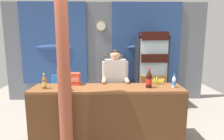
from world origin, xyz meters
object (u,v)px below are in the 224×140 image
bottle_shelf_rack (113,78)px  soda_bottle_grape_soda (67,84)px  soda_bottle_water (174,82)px  banana_bunch (158,81)px  timber_post (64,73)px  drink_fridge (151,66)px  soda_bottle_iced_tea (44,82)px  soda_bottle_lime_soda (61,84)px  soda_bottle_cola (149,79)px  snack_box_crackers (74,79)px  plastic_lawn_chair (60,90)px  shopkeeper (115,79)px  stall_counter (108,111)px

bottle_shelf_rack → soda_bottle_grape_soda: size_ratio=5.39×
soda_bottle_water → banana_bunch: size_ratio=0.87×
timber_post → drink_fridge: timber_post is taller
soda_bottle_water → drink_fridge: bearing=90.3°
timber_post → soda_bottle_iced_tea: timber_post is taller
soda_bottle_grape_soda → bottle_shelf_rack: bearing=70.1°
drink_fridge → soda_bottle_lime_soda: 2.55m
bottle_shelf_rack → soda_bottle_cola: 2.13m
soda_bottle_cola → soda_bottle_water: (0.43, 0.01, -0.04)m
soda_bottle_water → timber_post: bearing=-166.6°
timber_post → soda_bottle_cola: (1.31, 0.40, -0.18)m
soda_bottle_grape_soda → banana_bunch: 1.58m
drink_fridge → soda_bottle_water: size_ratio=8.20×
soda_bottle_lime_soda → soda_bottle_grape_soda: (0.11, -0.10, 0.02)m
bottle_shelf_rack → snack_box_crackers: 1.97m
plastic_lawn_chair → banana_bunch: bearing=-31.8°
timber_post → soda_bottle_lime_soda: bearing=111.0°
shopkeeper → drink_fridge: bearing=50.0°
drink_fridge → bottle_shelf_rack: drink_fridge is taller
soda_bottle_cola → timber_post: bearing=-162.9°
plastic_lawn_chair → banana_bunch: (2.09, -1.29, 0.52)m
drink_fridge → plastic_lawn_chair: 2.37m
plastic_lawn_chair → soda_bottle_cola: 2.49m
bottle_shelf_rack → soda_bottle_water: bottle_shelf_rack is taller
soda_bottle_grape_soda → timber_post: bearing=-85.8°
bottle_shelf_rack → soda_bottle_iced_tea: 2.40m
shopkeeper → timber_post: bearing=-129.2°
soda_bottle_cola → soda_bottle_lime_soda: size_ratio=1.61×
soda_bottle_lime_soda → bottle_shelf_rack: bearing=66.5°
soda_bottle_iced_tea → soda_bottle_lime_soda: (0.29, -0.04, -0.02)m
shopkeeper → soda_bottle_water: (0.97, -0.53, 0.08)m
soda_bottle_cola → soda_bottle_iced_tea: 1.72m
soda_bottle_lime_soda → banana_bunch: bearing=9.8°
soda_bottle_iced_tea → snack_box_crackers: soda_bottle_iced_tea is taller
stall_counter → banana_bunch: (0.90, 0.28, 0.44)m
stall_counter → soda_bottle_water: soda_bottle_water is taller
soda_bottle_water → snack_box_crackers: size_ratio=1.11×
plastic_lawn_chair → shopkeeper: shopkeeper is taller
stall_counter → bottle_shelf_rack: bottle_shelf_rack is taller
shopkeeper → soda_bottle_grape_soda: (-0.78, -0.71, 0.08)m
soda_bottle_grape_soda → plastic_lawn_chair: bearing=108.2°
soda_bottle_water → soda_bottle_grape_soda: (-1.75, -0.18, 0.00)m
soda_bottle_water → bottle_shelf_rack: bearing=115.5°
stall_counter → banana_bunch: bearing=17.4°
stall_counter → banana_bunch: 1.04m
banana_bunch → drink_fridge: bearing=81.9°
shopkeeper → snack_box_crackers: 0.80m
soda_bottle_water → snack_box_crackers: 1.72m
soda_bottle_cola → banana_bunch: soda_bottle_cola is taller
stall_counter → soda_bottle_cola: soda_bottle_cola is taller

